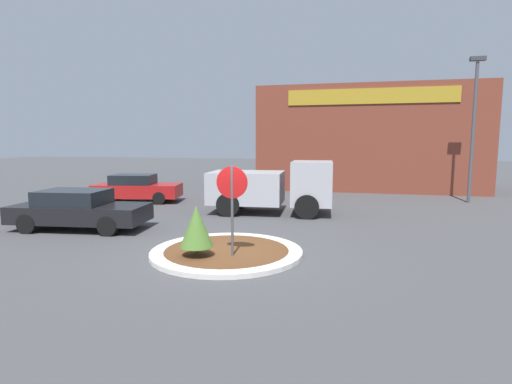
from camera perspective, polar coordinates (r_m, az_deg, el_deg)
The scene contains 9 objects.
ground_plane at distance 11.21m, azimuth -4.20°, elevation -8.85°, with size 120.00×120.00×0.00m, color #474749.
traffic_island at distance 11.20m, azimuth -4.21°, elevation -8.54°, with size 4.19×4.19×0.13m.
stop_sign at distance 10.30m, azimuth -3.45°, elevation -0.29°, with size 0.83×0.07×2.49m.
island_shrub at distance 10.50m, azimuth -8.51°, elevation -4.88°, with size 0.87×0.87×1.32m.
utility_truck at distance 17.21m, azimuth 2.40°, elevation 0.80°, with size 5.36×2.61×2.27m.
storefront_building at distance 27.76m, azimuth 15.61°, elevation 7.33°, with size 13.85×6.07×6.55m.
parked_sedan_red at distance 21.45m, azimuth -16.67°, elevation 0.53°, with size 4.57×2.53×1.42m.
parked_sedan_black at distance 15.46m, azimuth -23.99°, elevation -2.28°, with size 4.84×2.36×1.40m.
light_pole at distance 22.91m, azimuth 28.68°, elevation 9.05°, with size 0.70×0.30×7.22m.
Camera 1 is at (3.26, -10.27, 3.10)m, focal length 28.00 mm.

